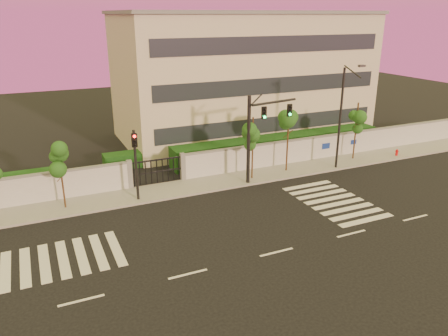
% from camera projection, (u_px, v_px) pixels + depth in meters
% --- Properties ---
extents(ground, '(120.00, 120.00, 0.00)m').
position_uv_depth(ground, '(276.00, 252.00, 23.18)').
color(ground, black).
rests_on(ground, ground).
extents(sidewalk, '(60.00, 3.00, 0.15)m').
position_uv_depth(sidewalk, '(203.00, 185.00, 32.16)').
color(sidewalk, gray).
rests_on(sidewalk, ground).
extents(perimeter_wall, '(60.00, 0.36, 2.20)m').
position_uv_depth(perimeter_wall, '(197.00, 166.00, 33.16)').
color(perimeter_wall, '#AEB1B5').
rests_on(perimeter_wall, ground).
extents(hedge_row, '(41.00, 4.25, 1.80)m').
position_uv_depth(hedge_row, '(197.00, 157.00, 36.01)').
color(hedge_row, '#103713').
rests_on(hedge_row, ground).
extents(institutional_building, '(24.40, 12.40, 12.25)m').
position_uv_depth(institutional_building, '(243.00, 76.00, 43.51)').
color(institutional_building, beige).
rests_on(institutional_building, ground).
extents(road_markings, '(57.00, 7.62, 0.02)m').
position_uv_depth(road_markings, '(221.00, 228.00, 25.78)').
color(road_markings, silver).
rests_on(road_markings, ground).
extents(street_tree_c, '(1.39, 1.11, 4.53)m').
position_uv_depth(street_tree_c, '(60.00, 160.00, 27.20)').
color(street_tree_c, '#382314').
rests_on(street_tree_c, ground).
extents(street_tree_d, '(1.45, 1.16, 4.87)m').
position_uv_depth(street_tree_d, '(253.00, 134.00, 32.17)').
color(street_tree_d, '#382314').
rests_on(street_tree_d, ground).
extents(street_tree_e, '(1.61, 1.29, 4.85)m').
position_uv_depth(street_tree_e, '(288.00, 129.00, 33.81)').
color(street_tree_e, '#382314').
rests_on(street_tree_e, ground).
extents(street_tree_f, '(1.53, 1.22, 5.01)m').
position_uv_depth(street_tree_f, '(357.00, 118.00, 36.63)').
color(street_tree_f, '#382314').
rests_on(street_tree_f, ground).
extents(traffic_signal_main, '(4.17, 0.94, 6.63)m').
position_uv_depth(traffic_signal_main, '(259.00, 128.00, 31.37)').
color(traffic_signal_main, black).
rests_on(traffic_signal_main, ground).
extents(traffic_signal_secondary, '(0.38, 0.36, 4.95)m').
position_uv_depth(traffic_signal_secondary, '(135.00, 157.00, 28.46)').
color(traffic_signal_secondary, black).
rests_on(traffic_signal_secondary, ground).
extents(streetlight_east, '(0.51, 2.05, 8.52)m').
position_uv_depth(streetlight_east, '(342.00, 114.00, 33.96)').
color(streetlight_east, black).
rests_on(streetlight_east, ground).
extents(fire_hydrant, '(0.28, 0.27, 0.72)m').
position_uv_depth(fire_hydrant, '(397.00, 153.00, 38.49)').
color(fire_hydrant, red).
rests_on(fire_hydrant, ground).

